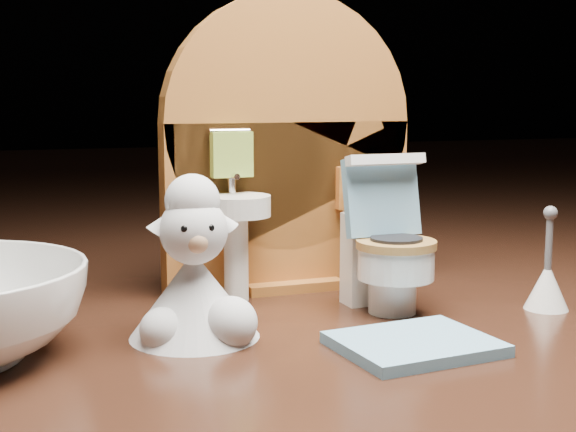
% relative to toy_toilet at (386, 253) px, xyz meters
% --- Properties ---
extents(backdrop_panel, '(0.13, 0.05, 0.15)m').
position_rel_toy_toilet_xyz_m(backdrop_panel, '(-0.03, 0.06, 0.04)').
color(backdrop_panel, '#A35F26').
rests_on(backdrop_panel, ground).
extents(toy_toilet, '(0.04, 0.05, 0.07)m').
position_rel_toy_toilet_xyz_m(toy_toilet, '(0.00, 0.00, 0.00)').
color(toy_toilet, white).
rests_on(toy_toilet, ground).
extents(bath_mat, '(0.06, 0.05, 0.00)m').
position_rel_toy_toilet_xyz_m(bath_mat, '(-0.02, -0.06, -0.02)').
color(bath_mat, '#6DA2BF').
rests_on(bath_mat, ground).
extents(toilet_brush, '(0.02, 0.02, 0.05)m').
position_rel_toy_toilet_xyz_m(toilet_brush, '(0.07, -0.03, -0.01)').
color(toilet_brush, white).
rests_on(toilet_brush, ground).
extents(plush_lamb, '(0.05, 0.05, 0.07)m').
position_rel_toy_toilet_xyz_m(plush_lamb, '(-0.09, -0.01, -0.00)').
color(plush_lamb, silver).
rests_on(plush_lamb, ground).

